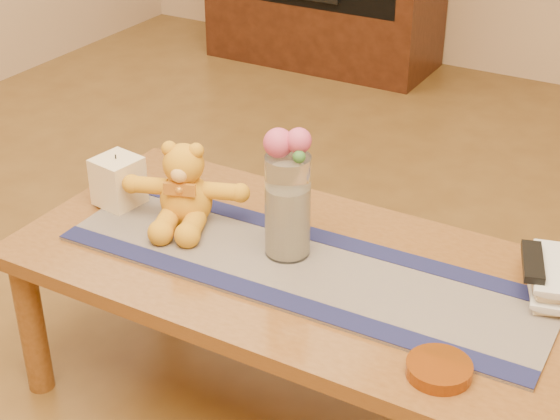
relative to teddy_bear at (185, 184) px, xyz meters
The scene contains 24 objects.
floor 0.66m from the teddy_bear, ahead, with size 5.50×5.50×0.00m, color brown.
coffee_table_top 0.37m from the teddy_bear, ahead, with size 1.40×0.70×0.04m, color brown.
table_leg_fl 0.56m from the teddy_bear, 133.47° to the right, with size 0.07×0.07×0.41m, color brown.
table_leg_bl 0.54m from the teddy_bear, 138.04° to the left, with size 0.07×0.07×0.41m, color brown.
persian_runner 0.38m from the teddy_bear, ahead, with size 1.20×0.35×0.01m, color #1B163F.
runner_border_near 0.43m from the teddy_bear, 27.50° to the right, with size 1.20×0.06×0.00m, color #161943.
runner_border_far 0.39m from the teddy_bear, 15.21° to the left, with size 1.20×0.06×0.00m, color #161943.
teddy_bear is the anchor object (origin of this frame).
pillar_candle 0.22m from the teddy_bear, behind, with size 0.11×0.11×0.13m, color beige.
candle_wick 0.22m from the teddy_bear, behind, with size 0.00×0.00×0.01m, color black.
glass_vase 0.31m from the teddy_bear, ahead, with size 0.11×0.11×0.26m, color silver.
potpourri_fill 0.31m from the teddy_bear, ahead, with size 0.09×0.09×0.18m, color beige.
rose_left 0.34m from the teddy_bear, ahead, with size 0.07×0.07×0.07m, color #C04369.
rose_right 0.39m from the teddy_bear, ahead, with size 0.06×0.06×0.06m, color #C04369.
blue_flower_back 0.37m from the teddy_bear, ahead, with size 0.04×0.04×0.04m, color #4F5EAD.
blue_flower_side 0.33m from the teddy_bear, ahead, with size 0.04×0.04×0.04m, color #4F5EAD.
leaf_sprig 0.39m from the teddy_bear, ahead, with size 0.03×0.03×0.03m, color #33662D.
bronze_ball 0.30m from the teddy_bear, ahead, with size 0.08×0.08×0.08m, color #534E1B.
book_bottom 0.88m from the teddy_bear, ahead, with size 0.17×0.22×0.02m, color beige.
book_lower 0.88m from the teddy_bear, ahead, with size 0.16×0.22×0.02m, color beige.
book_upper 0.87m from the teddy_bear, ahead, with size 0.17×0.22×0.02m, color beige.
book_top 0.88m from the teddy_bear, ahead, with size 0.16×0.22×0.02m, color beige.
tv_remote 0.87m from the teddy_bear, ahead, with size 0.04×0.16×0.02m, color black.
amber_dish 0.83m from the teddy_bear, 17.55° to the right, with size 0.13×0.13×0.03m, color #BF5914.
Camera 1 is at (0.83, -1.53, 1.57)m, focal length 54.55 mm.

